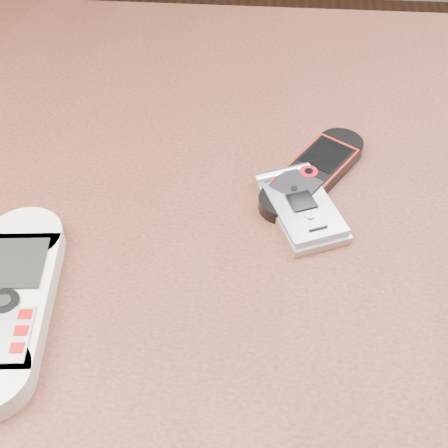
% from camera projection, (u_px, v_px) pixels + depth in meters
% --- Properties ---
extents(table, '(1.20, 0.80, 0.75)m').
position_uv_depth(table, '(219.00, 308.00, 0.59)').
color(table, black).
rests_on(table, ground).
extents(nokia_white, '(0.08, 0.19, 0.02)m').
position_uv_depth(nokia_white, '(9.00, 302.00, 0.45)').
color(nokia_white, silver).
rests_on(nokia_white, table).
extents(nokia_black_red, '(0.11, 0.14, 0.01)m').
position_uv_depth(nokia_black_red, '(313.00, 173.00, 0.56)').
color(nokia_black_red, black).
rests_on(nokia_black_red, table).
extents(motorola_razr, '(0.09, 0.11, 0.02)m').
position_uv_depth(motorola_razr, '(302.00, 209.00, 0.53)').
color(motorola_razr, silver).
rests_on(motorola_razr, table).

